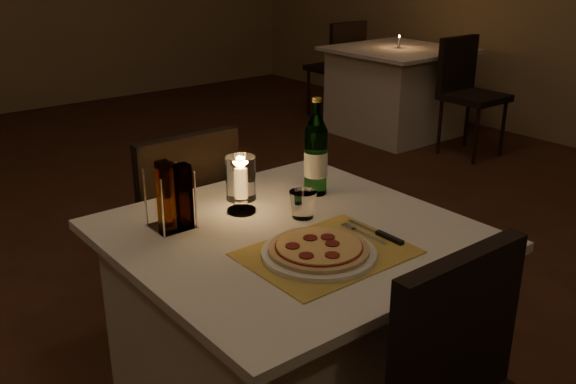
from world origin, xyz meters
TOP-DOWN VIEW (x-y plane):
  - main_table at (0.15, -0.21)m, footprint 1.00×1.00m
  - chair_far at (0.15, 0.51)m, footprint 0.42×0.42m
  - placemat at (0.13, -0.39)m, footprint 0.45×0.34m
  - plate at (0.10, -0.39)m, footprint 0.32×0.32m
  - pizza at (0.10, -0.39)m, footprint 0.28×0.28m
  - fork at (0.29, -0.35)m, footprint 0.02×0.18m
  - knife at (0.33, -0.41)m, footprint 0.02×0.22m
  - tumbler at (0.24, -0.15)m, footprint 0.09×0.09m
  - water_bottle at (0.41, -0.01)m, footprint 0.08×0.08m
  - hurricane_candle at (0.11, 0.01)m, footprint 0.10×0.10m
  - cruet_caddy at (-0.13, 0.03)m, footprint 0.12×0.12m
  - neighbor_table_right at (3.17, 2.13)m, footprint 1.00×1.00m
  - neighbor_chair_ra at (3.17, 1.41)m, footprint 0.42×0.42m
  - neighbor_chair_rb at (3.17, 2.84)m, footprint 0.42×0.42m
  - neighbor_candle_right at (3.17, 2.13)m, footprint 0.03×0.03m

SIDE VIEW (x-z plane):
  - main_table at x=0.15m, z-range 0.00..0.74m
  - neighbor_table_right at x=3.17m, z-range 0.00..0.74m
  - chair_far at x=0.15m, z-range 0.10..1.00m
  - neighbor_chair_ra at x=3.17m, z-range 0.10..1.00m
  - neighbor_chair_rb at x=3.17m, z-range 0.10..1.00m
  - placemat at x=0.13m, z-range 0.74..0.74m
  - fork at x=0.29m, z-range 0.74..0.75m
  - knife at x=0.33m, z-range 0.74..0.76m
  - plate at x=0.10m, z-range 0.74..0.76m
  - pizza at x=0.10m, z-range 0.76..0.78m
  - tumbler at x=0.24m, z-range 0.74..0.83m
  - neighbor_candle_right at x=3.17m, z-range 0.73..0.84m
  - cruet_caddy at x=-0.13m, z-range 0.73..0.94m
  - hurricane_candle at x=0.11m, z-range 0.76..0.94m
  - water_bottle at x=0.41m, z-range 0.71..1.04m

